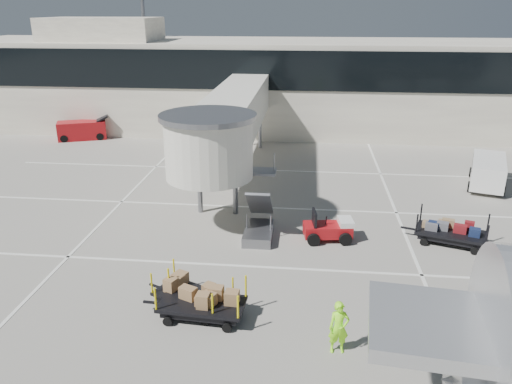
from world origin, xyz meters
TOP-DOWN VIEW (x-y plane):
  - ground at (0.00, 0.00)m, footprint 140.00×140.00m
  - lane_markings at (-0.67, 9.33)m, footprint 40.00×30.00m
  - terminal at (-0.35, 29.94)m, footprint 64.00×12.11m
  - jet_bridge at (-3.97, 12.26)m, footprint 5.70×20.40m
  - baggage_tug at (2.09, 5.14)m, footprint 2.52×1.80m
  - suitcase_cart at (8.05, 5.27)m, footprint 4.08×2.59m
  - box_cart_near at (-3.20, -1.56)m, footprint 3.64×2.57m
  - box_cart_far at (-2.79, -2.04)m, footprint 3.94×1.79m
  - ground_worker at (2.13, -3.49)m, footprint 0.75×0.55m
  - minivan at (12.49, 14.35)m, footprint 3.28×5.12m
  - belt_loader at (-18.70, 23.18)m, footprint 4.57×3.02m

SIDE VIEW (x-z plane):
  - ground at x=0.00m, z-range 0.00..0.00m
  - lane_markings at x=-0.67m, z-range 0.00..0.02m
  - box_cart_far at x=-2.79m, z-range -0.21..1.31m
  - baggage_tug at x=2.09m, z-range -0.21..1.35m
  - suitcase_cart at x=8.05m, z-range -0.21..1.36m
  - box_cart_near at x=-3.20m, z-range -0.14..1.29m
  - belt_loader at x=-18.70m, z-range -0.25..1.82m
  - ground_worker at x=2.13m, z-range 0.00..1.89m
  - minivan at x=12.49m, z-range 0.18..1.99m
  - terminal at x=-0.35m, z-range -3.49..11.71m
  - jet_bridge at x=-3.97m, z-range 1.27..7.30m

